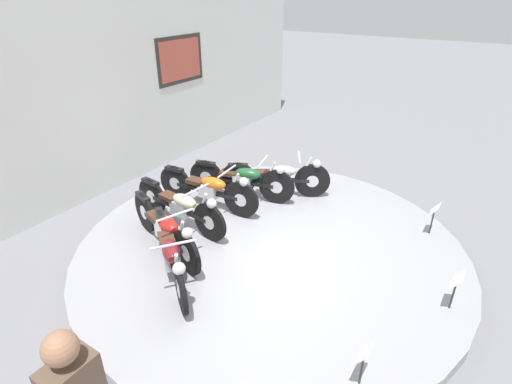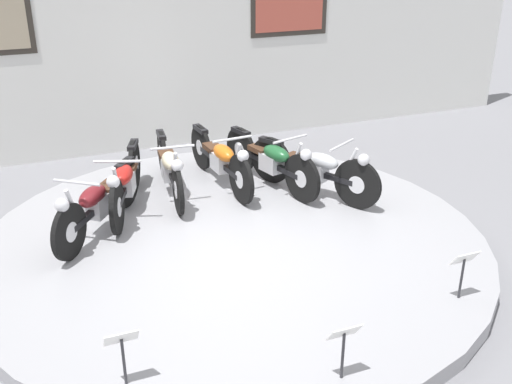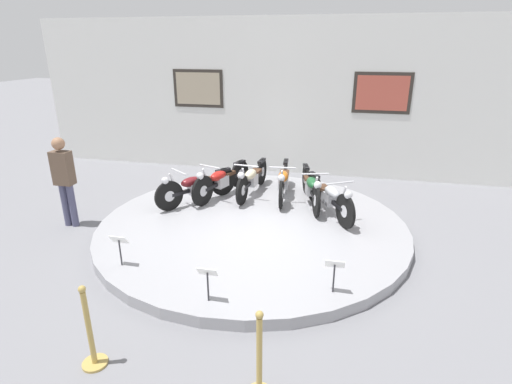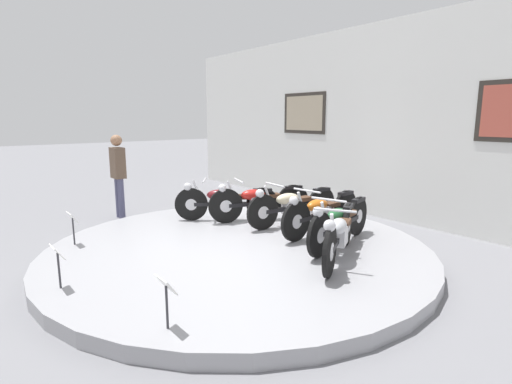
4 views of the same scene
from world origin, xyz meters
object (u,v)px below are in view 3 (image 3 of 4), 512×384
at_px(motorcycle_green, 311,186).
at_px(info_placard_front_left, 119,244).
at_px(motorcycle_maroon, 196,186).
at_px(info_placard_front_centre, 207,276).
at_px(motorcycle_silver, 329,196).
at_px(stanchion_post_left_of_entry, 91,339).
at_px(stanchion_post_right_of_entry, 259,368).
at_px(motorcycle_red, 221,180).
at_px(info_placard_front_right, 335,268).
at_px(visitor_standing, 64,177).
at_px(motorcycle_cream, 252,178).
at_px(motorcycle_orange, 283,180).

height_order(motorcycle_green, info_placard_front_left, motorcycle_green).
relative_size(motorcycle_maroon, info_placard_front_centre, 3.16).
relative_size(motorcycle_silver, stanchion_post_left_of_entry, 1.72).
relative_size(info_placard_front_left, stanchion_post_right_of_entry, 0.50).
xyz_separation_m(motorcycle_red, info_placard_front_right, (2.57, -3.15, -0.02)).
relative_size(info_placard_front_left, info_placard_front_right, 1.00).
height_order(motorcycle_maroon, stanchion_post_right_of_entry, stanchion_post_right_of_entry).
xyz_separation_m(info_placard_front_right, stanchion_post_right_of_entry, (-0.65, -1.72, -0.20)).
bearing_deg(visitor_standing, stanchion_post_left_of_entry, -50.60).
relative_size(motorcycle_silver, info_placard_front_left, 3.43).
bearing_deg(stanchion_post_right_of_entry, motorcycle_green, 89.53).
xyz_separation_m(motorcycle_green, motorcycle_silver, (0.40, -0.49, 0.00)).
relative_size(motorcycle_cream, stanchion_post_right_of_entry, 1.93).
bearing_deg(info_placard_front_centre, motorcycle_orange, 84.93).
relative_size(motorcycle_orange, info_placard_front_left, 3.89).
distance_m(info_placard_front_centre, stanchion_post_left_of_entry, 1.51).
xyz_separation_m(motorcycle_maroon, visitor_standing, (-2.13, -1.24, 0.44)).
relative_size(motorcycle_cream, stanchion_post_left_of_entry, 1.93).
relative_size(motorcycle_orange, info_placard_front_right, 3.89).
xyz_separation_m(motorcycle_silver, stanchion_post_right_of_entry, (-0.44, -4.38, -0.22)).
distance_m(motorcycle_green, stanchion_post_left_of_entry, 5.24).
distance_m(motorcycle_maroon, motorcycle_silver, 2.77).
bearing_deg(stanchion_post_right_of_entry, motorcycle_silver, 84.21).
bearing_deg(motorcycle_silver, visitor_standing, -165.83).
xyz_separation_m(motorcycle_silver, info_placard_front_right, (0.21, -2.66, -0.02)).
xyz_separation_m(motorcycle_cream, motorcycle_orange, (0.71, 0.00, 0.01)).
bearing_deg(motorcycle_silver, info_placard_front_right, -85.56).
relative_size(motorcycle_maroon, visitor_standing, 0.92).
height_order(motorcycle_maroon, motorcycle_orange, motorcycle_orange).
bearing_deg(motorcycle_maroon, info_placard_front_left, -94.34).
bearing_deg(motorcycle_orange, motorcycle_maroon, -156.37).
xyz_separation_m(info_placard_front_left, info_placard_front_centre, (1.59, -0.56, 0.00)).
height_order(motorcycle_cream, motorcycle_silver, motorcycle_silver).
relative_size(motorcycle_green, motorcycle_silver, 1.10).
height_order(motorcycle_cream, motorcycle_orange, motorcycle_orange).
distance_m(motorcycle_cream, stanchion_post_right_of_entry, 5.31).
bearing_deg(motorcycle_green, visitor_standing, -159.03).
distance_m(motorcycle_silver, stanchion_post_left_of_entry, 4.96).
distance_m(info_placard_front_left, stanchion_post_left_of_entry, 1.85).
bearing_deg(motorcycle_red, motorcycle_maroon, -129.84).
bearing_deg(info_placard_front_right, motorcycle_red, 129.26).
bearing_deg(motorcycle_red, visitor_standing, -145.79).
distance_m(motorcycle_red, stanchion_post_right_of_entry, 5.24).
xyz_separation_m(info_placard_front_left, stanchion_post_right_of_entry, (2.53, -1.72, -0.20)).
xyz_separation_m(info_placard_front_centre, info_placard_front_right, (1.59, 0.56, 0.00)).
xyz_separation_m(motorcycle_cream, info_placard_front_right, (1.94, -3.42, -0.01)).
xyz_separation_m(motorcycle_silver, info_placard_front_centre, (-1.38, -3.22, -0.02)).
height_order(motorcycle_red, motorcycle_orange, same).
bearing_deg(motorcycle_red, motorcycle_cream, 23.58).
height_order(motorcycle_orange, info_placard_front_right, motorcycle_orange).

